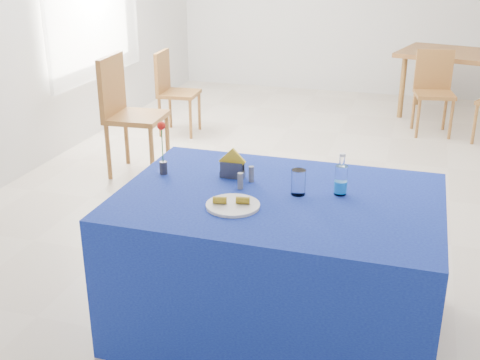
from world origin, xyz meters
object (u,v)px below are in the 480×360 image
chair_bg_left (434,86)px  water_bottle (341,181)px  plate (233,205)px  chair_win_b (172,87)px  chair_win_a (126,107)px  oak_table (467,60)px  blue_table (277,262)px

chair_bg_left → water_bottle: bearing=-106.9°
plate → chair_win_b: 3.70m
water_bottle → chair_win_a: bearing=140.1°
oak_table → chair_bg_left: bearing=-116.2°
water_bottle → oak_table: (0.80, 4.48, -0.15)m
chair_bg_left → chair_win_b: 2.77m
water_bottle → chair_win_a: chair_win_a is taller
chair_win_b → chair_bg_left: bearing=-77.0°
water_bottle → oak_table: water_bottle is taller
blue_table → water_bottle: water_bottle is taller
oak_table → chair_win_a: 3.98m
oak_table → chair_bg_left: 0.78m
chair_win_b → oak_table: bearing=-67.5°
plate → blue_table: plate is taller
blue_table → chair_win_b: bearing=121.6°
chair_bg_left → chair_win_b: size_ratio=1.00×
plate → oak_table: (1.26, 4.79, -0.09)m
plate → chair_win_b: size_ratio=0.30×
plate → chair_win_a: chair_win_a is taller
water_bottle → chair_win_b: water_bottle is taller
chair_bg_left → chair_win_a: chair_win_a is taller
blue_table → chair_win_a: size_ratio=1.54×
chair_win_a → oak_table: bearing=-50.6°
blue_table → water_bottle: size_ratio=7.44×
water_bottle → chair_win_b: 3.69m
oak_table → chair_win_a: chair_win_a is taller
water_bottle → chair_bg_left: bearing=83.1°
blue_table → chair_bg_left: size_ratio=1.83×
blue_table → chair_win_b: chair_win_b is taller
plate → oak_table: size_ratio=0.16×
blue_table → chair_win_b: size_ratio=1.83×
oak_table → chair_bg_left: chair_bg_left is taller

